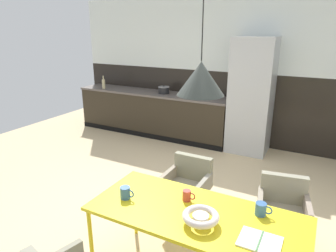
# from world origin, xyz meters

# --- Properties ---
(ground_plane) EXTENTS (9.06, 9.06, 0.00)m
(ground_plane) POSITION_xyz_m (0.00, 0.00, 0.00)
(ground_plane) COLOR #CEB488
(back_wall_splashback_dark) EXTENTS (6.97, 0.12, 1.37)m
(back_wall_splashback_dark) POSITION_xyz_m (0.00, 2.86, 0.69)
(back_wall_splashback_dark) COLOR black
(back_wall_splashback_dark) RESTS_ON ground
(back_wall_panel_upper) EXTENTS (6.97, 0.12, 1.37)m
(back_wall_panel_upper) POSITION_xyz_m (0.00, 2.86, 2.06)
(back_wall_panel_upper) COLOR silver
(back_wall_panel_upper) RESTS_ON back_wall_splashback_dark
(kitchen_counter) EXTENTS (3.35, 0.63, 0.90)m
(kitchen_counter) POSITION_xyz_m (-1.68, 2.50, 0.45)
(kitchen_counter) COLOR #2E271B
(kitchen_counter) RESTS_ON ground
(refrigerator_column) EXTENTS (0.71, 0.60, 2.03)m
(refrigerator_column) POSITION_xyz_m (0.36, 2.50, 1.02)
(refrigerator_column) COLOR #ADAFB2
(refrigerator_column) RESTS_ON ground
(dining_table) EXTENTS (1.76, 0.77, 0.73)m
(dining_table) POSITION_xyz_m (0.71, -0.80, 0.69)
(dining_table) COLOR yellow
(dining_table) RESTS_ON ground
(armchair_corner_seat) EXTENTS (0.56, 0.55, 0.74)m
(armchair_corner_seat) POSITION_xyz_m (1.28, 0.09, 0.48)
(armchair_corner_seat) COLOR gray
(armchair_corner_seat) RESTS_ON ground
(armchair_by_stool) EXTENTS (0.49, 0.47, 0.75)m
(armchair_by_stool) POSITION_xyz_m (0.26, 0.07, 0.50)
(armchair_by_stool) COLOR gray
(armchair_by_stool) RESTS_ON ground
(fruit_bowl) EXTENTS (0.28, 0.28, 0.10)m
(fruit_bowl) POSITION_xyz_m (0.80, -0.93, 0.79)
(fruit_bowl) COLOR silver
(fruit_bowl) RESTS_ON dining_table
(open_book) EXTENTS (0.29, 0.24, 0.02)m
(open_book) POSITION_xyz_m (1.25, -0.92, 0.74)
(open_book) COLOR white
(open_book) RESTS_ON dining_table
(mug_wide_latte) EXTENTS (0.14, 0.09, 0.10)m
(mug_wide_latte) POSITION_xyz_m (1.18, -0.59, 0.78)
(mug_wide_latte) COLOR #335B93
(mug_wide_latte) RESTS_ON dining_table
(mug_dark_espresso) EXTENTS (0.14, 0.09, 0.11)m
(mug_dark_espresso) POSITION_xyz_m (0.08, -0.89, 0.78)
(mug_dark_espresso) COLOR #335B93
(mug_dark_espresso) RESTS_ON dining_table
(mug_tall_blue) EXTENTS (0.12, 0.07, 0.10)m
(mug_tall_blue) POSITION_xyz_m (0.57, -0.67, 0.78)
(mug_tall_blue) COLOR #B23D33
(mug_tall_blue) RESTS_ON dining_table
(cooking_pot) EXTENTS (0.22, 0.22, 0.17)m
(cooking_pot) POSITION_xyz_m (-1.39, 2.49, 0.97)
(cooking_pot) COLOR black
(cooking_pot) RESTS_ON kitchen_counter
(bottle_vinegar_dark) EXTENTS (0.06, 0.06, 0.26)m
(bottle_vinegar_dark) POSITION_xyz_m (-0.66, 2.49, 1.01)
(bottle_vinegar_dark) COLOR #0F3319
(bottle_vinegar_dark) RESTS_ON kitchen_counter
(bottle_oil_tall) EXTENTS (0.06, 0.06, 0.27)m
(bottle_oil_tall) POSITION_xyz_m (-0.83, 2.71, 1.01)
(bottle_oil_tall) COLOR maroon
(bottle_oil_tall) RESTS_ON kitchen_counter
(bottle_wine_green) EXTENTS (0.07, 0.07, 0.29)m
(bottle_wine_green) POSITION_xyz_m (-2.79, 2.31, 1.01)
(bottle_wine_green) COLOR tan
(bottle_wine_green) RESTS_ON kitchen_counter
(pendant_lamp_over_table_near) EXTENTS (0.34, 0.34, 1.00)m
(pendant_lamp_over_table_near) POSITION_xyz_m (0.71, -0.79, 1.82)
(pendant_lamp_over_table_near) COLOR black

